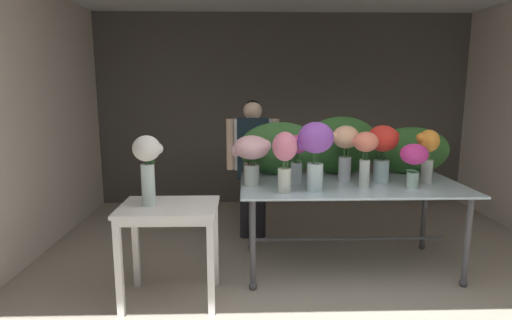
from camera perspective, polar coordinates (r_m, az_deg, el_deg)
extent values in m
plane|color=#9E9384|center=(4.28, 6.09, -12.87)|extent=(8.75, 8.75, 0.00)
cube|color=#4C4742|center=(5.93, 3.76, 6.94)|extent=(5.36, 0.12, 2.69)
cube|color=beige|center=(4.46, -30.19, 4.56)|extent=(0.12, 4.10, 2.69)
cube|color=#ACC7D1|center=(3.81, 13.02, -3.30)|extent=(1.99, 1.02, 0.02)
cylinder|color=#4C4C51|center=(3.42, -0.45, -11.72)|extent=(0.05, 0.05, 0.79)
sphere|color=#4C4C51|center=(3.57, -0.44, -17.17)|extent=(0.07, 0.07, 0.07)
cylinder|color=#4C4C51|center=(3.89, 27.42, -10.15)|extent=(0.05, 0.05, 0.79)
sphere|color=#4C4C51|center=(4.03, 26.98, -15.06)|extent=(0.07, 0.07, 0.07)
cylinder|color=#4C4C51|center=(4.20, -0.69, -7.56)|extent=(0.05, 0.05, 0.79)
sphere|color=#4C4C51|center=(4.32, -0.68, -12.18)|extent=(0.07, 0.07, 0.07)
cylinder|color=#4C4C51|center=(4.59, 22.47, -6.79)|extent=(0.05, 0.05, 0.79)
sphere|color=#4C4C51|center=(4.70, 22.17, -11.07)|extent=(0.07, 0.07, 0.07)
cylinder|color=#4C4C51|center=(3.97, 12.71, -10.69)|extent=(1.79, 0.03, 0.03)
cube|color=white|center=(3.22, -12.08, -6.43)|extent=(0.75, 0.55, 0.03)
cube|color=white|center=(3.23, -12.05, -7.20)|extent=(0.69, 0.49, 0.06)
cube|color=white|center=(3.22, -18.62, -14.17)|extent=(0.05, 0.05, 0.75)
cube|color=white|center=(3.09, -6.32, -14.68)|extent=(0.05, 0.05, 0.75)
cube|color=white|center=(3.63, -16.45, -11.19)|extent=(0.05, 0.05, 0.75)
cube|color=white|center=(3.52, -5.70, -11.49)|extent=(0.05, 0.05, 0.75)
cylinder|color=#232328|center=(4.58, -1.50, -6.05)|extent=(0.12, 0.12, 0.79)
cylinder|color=#232328|center=(4.58, 0.61, -6.03)|extent=(0.12, 0.12, 0.79)
cube|color=silver|center=(4.44, -0.46, 2.25)|extent=(0.40, 0.22, 0.54)
cube|color=#192833|center=(4.33, -0.43, 1.52)|extent=(0.34, 0.02, 0.66)
cylinder|color=beige|center=(4.44, -3.59, 2.19)|extent=(0.09, 0.09, 0.55)
cylinder|color=beige|center=(4.45, 2.67, 2.21)|extent=(0.09, 0.09, 0.55)
sphere|color=beige|center=(4.40, -0.47, 6.91)|extent=(0.20, 0.20, 0.20)
ellipsoid|color=black|center=(4.42, -0.47, 7.77)|extent=(0.15, 0.15, 0.09)
ellipsoid|color=#387033|center=(4.04, 3.34, 1.61)|extent=(0.81, 0.27, 0.52)
ellipsoid|color=#2D6028|center=(4.13, 11.77, 1.98)|extent=(0.78, 0.28, 0.58)
ellipsoid|color=#2D6028|center=(4.35, 20.74, 1.24)|extent=(0.80, 0.24, 0.47)
cylinder|color=silver|center=(3.86, 12.28, -1.24)|extent=(0.12, 0.12, 0.22)
cylinder|color=#9EBCB2|center=(3.87, 12.24, -2.16)|extent=(0.11, 0.11, 0.09)
cylinder|color=#477F3D|center=(3.85, 12.70, -0.28)|extent=(0.01, 0.01, 0.34)
cylinder|color=#477F3D|center=(3.87, 12.13, -0.21)|extent=(0.01, 0.01, 0.34)
cylinder|color=#477F3D|center=(3.84, 12.18, -0.30)|extent=(0.01, 0.01, 0.34)
ellipsoid|color=#F4B78E|center=(3.82, 12.44, 3.15)|extent=(0.25, 0.25, 0.21)
sphere|color=#F4B78E|center=(3.77, 11.07, 3.29)|extent=(0.09, 0.09, 0.09)
cylinder|color=silver|center=(3.71, 5.66, -1.79)|extent=(0.10, 0.10, 0.19)
cylinder|color=#9EBCB2|center=(3.72, 5.64, -2.59)|extent=(0.09, 0.09, 0.08)
cylinder|color=#2D6028|center=(3.70, 5.88, -0.86)|extent=(0.01, 0.01, 0.29)
cylinder|color=#2D6028|center=(3.72, 5.54, -0.80)|extent=(0.01, 0.01, 0.29)
cylinder|color=#2D6028|center=(3.68, 5.45, -0.92)|extent=(0.01, 0.01, 0.29)
ellipsoid|color=#E54C9E|center=(3.67, 5.73, 2.17)|extent=(0.20, 0.20, 0.17)
sphere|color=#E54C9E|center=(3.67, 4.48, 2.11)|extent=(0.08, 0.08, 0.08)
sphere|color=#E54C9E|center=(3.66, 7.03, 1.89)|extent=(0.06, 0.06, 0.06)
ellipsoid|color=#387033|center=(3.67, 5.80, -0.11)|extent=(0.09, 0.11, 0.03)
cylinder|color=silver|center=(3.67, 14.89, -1.83)|extent=(0.09, 0.09, 0.24)
cylinder|color=#9EBCB2|center=(3.68, 14.85, -2.85)|extent=(0.08, 0.08, 0.10)
cylinder|color=#28562D|center=(3.66, 15.26, -0.94)|extent=(0.01, 0.01, 0.34)
cylinder|color=#28562D|center=(3.67, 14.77, -0.88)|extent=(0.01, 0.01, 0.34)
cylinder|color=#28562D|center=(3.65, 14.67, -0.96)|extent=(0.01, 0.01, 0.34)
cylinder|color=#28562D|center=(3.65, 14.97, -0.98)|extent=(0.01, 0.01, 0.34)
ellipsoid|color=#EF7A60|center=(3.62, 15.09, 2.47)|extent=(0.21, 0.21, 0.17)
sphere|color=#EF7A60|center=(3.59, 13.69, 2.49)|extent=(0.06, 0.06, 0.06)
cylinder|color=silver|center=(3.37, 3.99, -2.87)|extent=(0.11, 0.11, 0.20)
cylinder|color=#9EBCB2|center=(3.38, 3.98, -3.81)|extent=(0.10, 0.10, 0.09)
cylinder|color=#477F3D|center=(3.37, 4.40, -1.85)|extent=(0.01, 0.01, 0.30)
cylinder|color=#477F3D|center=(3.38, 3.78, -1.79)|extent=(0.01, 0.01, 0.30)
cylinder|color=#477F3D|center=(3.34, 3.92, -1.95)|extent=(0.01, 0.01, 0.30)
ellipsoid|color=pink|center=(3.32, 4.05, 1.90)|extent=(0.21, 0.21, 0.24)
sphere|color=pink|center=(3.32, 2.85, 1.59)|extent=(0.07, 0.07, 0.07)
sphere|color=pink|center=(3.31, 5.03, 2.29)|extent=(0.08, 0.08, 0.08)
cylinder|color=silver|center=(3.44, 8.22, -2.41)|extent=(0.13, 0.13, 0.24)
cylinder|color=#9EBCB2|center=(3.45, 8.19, -3.49)|extent=(0.12, 0.12, 0.10)
cylinder|color=#387033|center=(3.42, 8.56, -1.20)|extent=(0.01, 0.01, 0.36)
cylinder|color=#387033|center=(3.44, 7.88, -1.13)|extent=(0.01, 0.01, 0.36)
cylinder|color=#387033|center=(3.40, 8.12, -1.26)|extent=(0.01, 0.01, 0.36)
ellipsoid|color=purple|center=(3.38, 8.36, 3.11)|extent=(0.29, 0.29, 0.26)
sphere|color=purple|center=(3.37, 6.60, 2.29)|extent=(0.11, 0.11, 0.11)
cylinder|color=silver|center=(4.01, 22.73, -1.48)|extent=(0.10, 0.10, 0.21)
cylinder|color=#9EBCB2|center=(4.02, 22.67, -2.32)|extent=(0.09, 0.09, 0.09)
cylinder|color=#477F3D|center=(4.01, 23.07, -0.60)|extent=(0.01, 0.01, 0.32)
cylinder|color=#477F3D|center=(4.01, 22.66, -0.59)|extent=(0.01, 0.01, 0.32)
cylinder|color=#477F3D|center=(3.98, 22.47, -0.65)|extent=(0.01, 0.01, 0.32)
cylinder|color=#477F3D|center=(3.98, 22.89, -0.66)|extent=(0.01, 0.01, 0.32)
ellipsoid|color=orange|center=(3.96, 23.00, 2.47)|extent=(0.18, 0.18, 0.20)
sphere|color=orange|center=(3.91, 22.08, 2.89)|extent=(0.09, 0.09, 0.09)
cylinder|color=silver|center=(3.60, -0.61, -2.13)|extent=(0.13, 0.13, 0.19)
cylinder|color=#9EBCB2|center=(3.62, -0.61, -2.94)|extent=(0.12, 0.12, 0.08)
cylinder|color=#387033|center=(3.59, -0.21, -1.33)|extent=(0.01, 0.01, 0.27)
cylinder|color=#387033|center=(3.62, -0.73, -1.23)|extent=(0.01, 0.01, 0.27)
cylinder|color=#387033|center=(3.60, -1.04, -1.32)|extent=(0.01, 0.01, 0.27)
cylinder|color=#387033|center=(3.56, -0.50, -1.44)|extent=(0.01, 0.01, 0.27)
ellipsoid|color=#EFB2BC|center=(3.56, -0.62, 1.78)|extent=(0.32, 0.32, 0.21)
sphere|color=#EFB2BC|center=(3.56, -2.73, 1.31)|extent=(0.10, 0.10, 0.10)
sphere|color=#EFB2BC|center=(3.54, 1.26, 2.01)|extent=(0.11, 0.11, 0.11)
cylinder|color=silver|center=(3.89, -0.85, -1.46)|extent=(0.12, 0.12, 0.15)
cylinder|color=#9EBCB2|center=(3.90, -0.85, -2.08)|extent=(0.11, 0.11, 0.06)
cylinder|color=#387033|center=(3.88, -0.45, -0.80)|extent=(0.01, 0.01, 0.23)
cylinder|color=#387033|center=(3.91, -0.84, -0.70)|extent=(0.01, 0.01, 0.23)
cylinder|color=#387033|center=(3.88, -1.15, -0.78)|extent=(0.01, 0.01, 0.23)
cylinder|color=#387033|center=(3.85, -0.73, -0.87)|extent=(0.01, 0.01, 0.23)
ellipsoid|color=red|center=(3.85, -0.86, 1.80)|extent=(0.24, 0.24, 0.21)
sphere|color=red|center=(3.84, -1.91, 1.32)|extent=(0.08, 0.08, 0.08)
sphere|color=red|center=(3.83, 0.56, 1.74)|extent=(0.08, 0.08, 0.08)
cylinder|color=silver|center=(3.77, 21.02, -2.62)|extent=(0.10, 0.10, 0.14)
cylinder|color=#9EBCB2|center=(3.78, 20.99, -3.20)|extent=(0.09, 0.09, 0.06)
cylinder|color=#28562D|center=(3.77, 21.23, -1.78)|extent=(0.01, 0.01, 0.23)
cylinder|color=#28562D|center=(3.78, 20.92, -1.72)|extent=(0.01, 0.01, 0.23)
cylinder|color=#28562D|center=(3.75, 20.84, -1.80)|extent=(0.01, 0.01, 0.23)
cylinder|color=#28562D|center=(3.74, 21.12, -1.87)|extent=(0.01, 0.01, 0.23)
ellipsoid|color=#D1338E|center=(3.73, 21.24, 0.76)|extent=(0.24, 0.24, 0.18)
ellipsoid|color=#28562D|center=(3.71, 20.96, -1.40)|extent=(0.11, 0.08, 0.03)
cylinder|color=silver|center=(3.90, 17.07, -1.50)|extent=(0.14, 0.14, 0.21)
cylinder|color=#9EBCB2|center=(3.91, 17.03, -2.33)|extent=(0.13, 0.13, 0.09)
cylinder|color=#28562D|center=(3.89, 17.44, -0.50)|extent=(0.01, 0.01, 0.32)
cylinder|color=#28562D|center=(3.90, 16.98, -0.46)|extent=(0.01, 0.01, 0.32)
cylinder|color=#28562D|center=(3.88, 16.71, -0.50)|extent=(0.01, 0.01, 0.32)
cylinder|color=#28562D|center=(3.86, 17.23, -0.58)|extent=(0.01, 0.01, 0.32)
ellipsoid|color=red|center=(3.85, 17.31, 2.90)|extent=(0.28, 0.28, 0.24)
sphere|color=red|center=(3.85, 16.17, 3.09)|extent=(0.10, 0.10, 0.10)
sphere|color=red|center=(3.88, 18.81, 3.30)|extent=(0.08, 0.08, 0.08)
ellipsoid|color=#2D6028|center=(3.92, 17.56, 0.37)|extent=(0.07, 0.11, 0.03)
cylinder|color=silver|center=(3.20, -14.83, -3.38)|extent=(0.10, 0.10, 0.32)
cylinder|color=#9EBCB2|center=(3.22, -14.75, -4.93)|extent=(0.09, 0.09, 0.13)
cylinder|color=#28562D|center=(3.19, -14.63, -2.77)|extent=(0.01, 0.01, 0.37)
cylinder|color=#28562D|center=(3.22, -15.06, -2.67)|extent=(0.01, 0.01, 0.37)
cylinder|color=#28562D|center=(3.18, -15.00, -2.83)|extent=(0.01, 0.01, 0.37)
ellipsoid|color=white|center=(3.15, -15.05, 1.58)|extent=(0.21, 0.21, 0.19)
sphere|color=white|center=(3.15, -16.30, 1.73)|extent=(0.06, 0.06, 0.06)
sphere|color=white|center=(3.15, -13.60, 1.55)|extent=(0.09, 0.09, 0.09)
ellipsoid|color=#2D6028|center=(3.18, -14.36, -0.13)|extent=(0.08, 0.11, 0.03)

